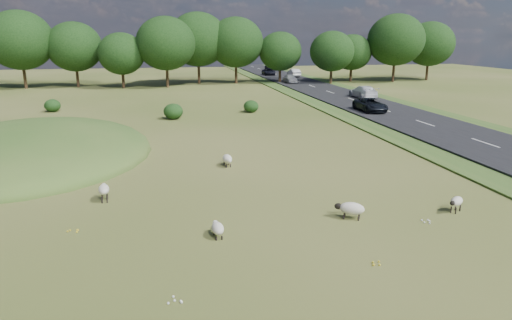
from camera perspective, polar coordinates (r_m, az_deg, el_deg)
The scene contains 16 objects.
ground at distance 41.36m, azimuth -7.22°, elevation 4.23°, with size 160.00×160.00×0.00m, color #3C5119.
mound at distance 34.60m, azimuth -26.29°, elevation 0.59°, with size 16.00×20.00×4.00m, color #33561E.
road at distance 56.04m, azimuth 12.87°, elevation 6.98°, with size 8.00×150.00×0.25m, color black.
treeline at distance 75.97m, azimuth -10.45°, elevation 14.06°, with size 96.28×14.66×11.70m.
shrubs at distance 47.86m, azimuth -12.39°, elevation 6.35°, with size 22.23×8.80×1.52m.
sheep_0 at distance 20.59m, azimuth 11.78°, elevation -5.95°, with size 1.36×1.05×0.77m.
sheep_1 at distance 28.23m, azimuth -3.60°, elevation 0.12°, with size 0.64×1.29×0.74m.
sheep_2 at distance 18.50m, azimuth -4.83°, elevation -8.48°, with size 0.53×1.09×0.62m.
sheep_3 at distance 23.48m, azimuth -18.49°, elevation -3.51°, with size 0.59×1.18×0.84m.
sheep_4 at distance 22.80m, azimuth 23.75°, elevation -4.78°, with size 1.03×0.84×0.74m.
car_0 at distance 107.16m, azimuth 1.89°, elevation 11.60°, with size 2.13×5.25×1.52m, color black.
car_1 at distance 89.00m, azimuth 4.76°, elevation 10.80°, with size 1.57×4.51×1.48m, color white.
car_2 at distance 77.55m, azimuth 4.30°, elevation 10.13°, with size 1.66×4.12×1.40m, color #B8BAC0.
car_3 at distance 49.11m, azimuth 14.10°, elevation 6.72°, with size 2.22×4.80×1.34m, color black.
car_4 at distance 59.80m, azimuth 13.25°, elevation 8.31°, with size 2.13×5.24×1.52m, color white.
car_6 at distance 92.93m, azimuth 1.58°, elevation 10.96°, with size 2.06×4.47×1.24m, color black.
Camera 1 is at (-3.04, -20.50, 7.82)m, focal length 32.00 mm.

